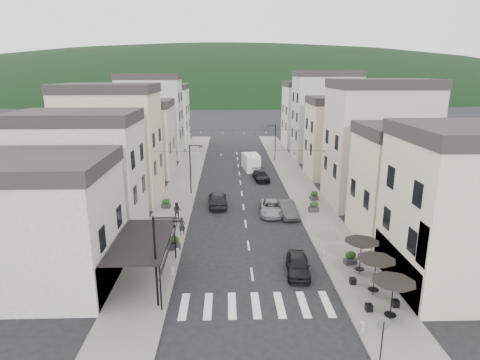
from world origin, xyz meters
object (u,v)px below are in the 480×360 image
object	(u,v)px
parked_car_a	(298,265)
parked_car_b	(287,209)
pedestrian_a	(182,226)
delivery_van	(251,162)
parked_car_e	(218,199)
parked_car_c	(272,207)
parked_car_d	(261,176)
pedestrian_b	(177,211)

from	to	relation	value
parked_car_a	parked_car_b	distance (m)	12.19
parked_car_a	pedestrian_a	size ratio (longest dim) A/B	2.58
delivery_van	parked_car_b	bearing A→B (deg)	-89.79
parked_car_e	parked_car_c	bearing A→B (deg)	151.85
parked_car_e	delivery_van	distance (m)	17.54
parked_car_a	pedestrian_a	distance (m)	11.73
parked_car_b	parked_car_c	size ratio (longest dim) A/B	0.90
parked_car_b	parked_car_e	distance (m)	7.79
delivery_van	parked_car_e	bearing A→B (deg)	-112.02
pedestrian_a	parked_car_d	bearing A→B (deg)	52.23
parked_car_a	pedestrian_b	distance (m)	15.03
parked_car_d	delivery_van	world-z (taller)	delivery_van
parked_car_b	delivery_van	world-z (taller)	delivery_van
parked_car_c	pedestrian_a	bearing A→B (deg)	-143.86
parked_car_c	parked_car_e	world-z (taller)	parked_car_e
parked_car_c	delivery_van	distance (m)	19.56
pedestrian_a	delivery_van	bearing A→B (deg)	60.00
parked_car_b	pedestrian_a	world-z (taller)	pedestrian_a
delivery_van	pedestrian_a	bearing A→B (deg)	-113.72
parked_car_d	parked_car_e	xyz separation A→B (m)	(-5.60, -10.61, 0.18)
parked_car_a	pedestrian_b	bearing A→B (deg)	137.28
parked_car_a	pedestrian_b	size ratio (longest dim) A/B	2.36
parked_car_a	pedestrian_b	world-z (taller)	pedestrian_b
parked_car_c	pedestrian_b	bearing A→B (deg)	-166.68
parked_car_d	pedestrian_a	world-z (taller)	pedestrian_a
parked_car_b	parked_car_d	bearing A→B (deg)	90.28
pedestrian_a	pedestrian_b	distance (m)	3.95
parked_car_e	pedestrian_a	distance (m)	8.58
parked_car_e	pedestrian_a	xyz separation A→B (m)	(-3.00, -8.04, 0.07)
parked_car_a	parked_car_e	bearing A→B (deg)	117.19
parked_car_e	pedestrian_a	world-z (taller)	pedestrian_a
pedestrian_b	parked_car_c	bearing A→B (deg)	10.00
pedestrian_a	pedestrian_b	world-z (taller)	pedestrian_b
parked_car_a	parked_car_d	world-z (taller)	parked_car_a
pedestrian_a	parked_car_a	bearing A→B (deg)	-51.90
parked_car_e	pedestrian_a	bearing A→B (deg)	66.46
parked_car_b	delivery_van	xyz separation A→B (m)	(-2.46, 20.16, 0.47)
parked_car_b	parked_car_e	bearing A→B (deg)	149.57
parked_car_a	parked_car_b	size ratio (longest dim) A/B	0.90
parked_car_c	parked_car_d	distance (m)	13.23
parked_car_b	parked_car_d	size ratio (longest dim) A/B	1.00
parked_car_e	pedestrian_a	size ratio (longest dim) A/B	3.11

